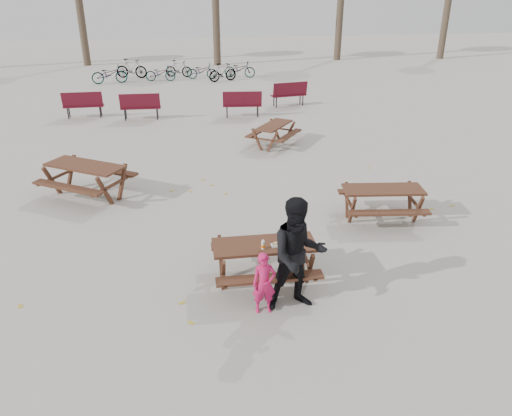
{
  "coord_description": "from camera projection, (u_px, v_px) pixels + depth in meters",
  "views": [
    {
      "loc": [
        -1.24,
        -7.5,
        4.99
      ],
      "look_at": [
        0.0,
        1.0,
        1.0
      ],
      "focal_mm": 35.0,
      "sensor_mm": 36.0,
      "label": 1
    }
  ],
  "objects": [
    {
      "name": "ground",
      "position": [
        264.0,
        281.0,
        8.99
      ],
      "size": [
        80.0,
        80.0,
        0.0
      ],
      "primitive_type": "plane",
      "color": "gray",
      "rests_on": "ground"
    },
    {
      "name": "main_picnic_table",
      "position": [
        264.0,
        253.0,
        8.75
      ],
      "size": [
        1.8,
        1.45,
        0.78
      ],
      "color": "#391D14",
      "rests_on": "ground"
    },
    {
      "name": "food_tray",
      "position": [
        276.0,
        245.0,
        8.57
      ],
      "size": [
        0.18,
        0.11,
        0.03
      ],
      "primitive_type": "cube",
      "color": "white",
      "rests_on": "main_picnic_table"
    },
    {
      "name": "bread_roll",
      "position": [
        276.0,
        243.0,
        8.56
      ],
      "size": [
        0.14,
        0.06,
        0.05
      ],
      "primitive_type": "ellipsoid",
      "color": "tan",
      "rests_on": "food_tray"
    },
    {
      "name": "soda_bottle",
      "position": [
        263.0,
        245.0,
        8.47
      ],
      "size": [
        0.07,
        0.07,
        0.17
      ],
      "color": "silver",
      "rests_on": "main_picnic_table"
    },
    {
      "name": "child",
      "position": [
        264.0,
        283.0,
        7.98
      ],
      "size": [
        0.39,
        0.26,
        1.06
      ],
      "primitive_type": "imported",
      "rotation": [
        0.0,
        0.0,
        0.01
      ],
      "color": "#BF1750",
      "rests_on": "ground"
    },
    {
      "name": "adult",
      "position": [
        298.0,
        255.0,
        7.92
      ],
      "size": [
        0.98,
        0.79,
        1.94
      ],
      "primitive_type": "imported",
      "rotation": [
        0.0,
        0.0,
        0.05
      ],
      "color": "black",
      "rests_on": "ground"
    },
    {
      "name": "picnic_table_east",
      "position": [
        382.0,
        204.0,
        11.15
      ],
      "size": [
        1.89,
        1.59,
        0.75
      ],
      "primitive_type": null,
      "rotation": [
        0.0,
        0.0,
        -0.11
      ],
      "color": "#391D14",
      "rests_on": "ground"
    },
    {
      "name": "picnic_table_north",
      "position": [
        87.0,
        181.0,
        12.29
      ],
      "size": [
        2.49,
        2.38,
        0.84
      ],
      "primitive_type": null,
      "rotation": [
        0.0,
        0.0,
        -0.56
      ],
      "color": "#391D14",
      "rests_on": "ground"
    },
    {
      "name": "picnic_table_far",
      "position": [
        274.0,
        135.0,
        16.12
      ],
      "size": [
        1.98,
        2.05,
        0.69
      ],
      "primitive_type": null,
      "rotation": [
        0.0,
        0.0,
        0.95
      ],
      "color": "#391D14",
      "rests_on": "ground"
    },
    {
      "name": "park_bench_row",
      "position": [
        191.0,
        102.0,
        19.66
      ],
      "size": [
        9.83,
        2.19,
        1.03
      ],
      "color": "#5A1220",
      "rests_on": "ground"
    },
    {
      "name": "bicycle_row",
      "position": [
        174.0,
        71.0,
        26.43
      ],
      "size": [
        8.61,
        2.56,
        1.02
      ],
      "color": "black",
      "rests_on": "ground"
    },
    {
      "name": "fallen_leaves",
      "position": [
        268.0,
        219.0,
        11.3
      ],
      "size": [
        11.0,
        11.0,
        0.01
      ],
      "primitive_type": null,
      "color": "#AD9129",
      "rests_on": "ground"
    }
  ]
}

